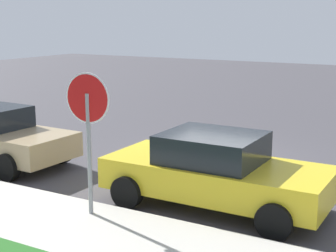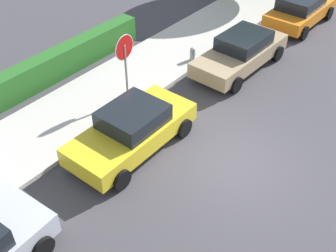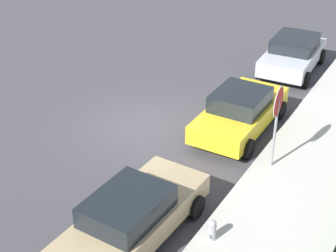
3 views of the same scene
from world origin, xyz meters
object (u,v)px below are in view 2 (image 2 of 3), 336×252
object	(u,v)px
parked_car_yellow	(132,129)
parked_car_tan	(241,52)
fire_hydrant	(193,55)
stop_sign	(125,57)
parked_car_orange	(300,9)

from	to	relation	value
parked_car_yellow	parked_car_tan	world-z (taller)	parked_car_yellow
fire_hydrant	parked_car_tan	bearing A→B (deg)	-62.50
stop_sign	parked_car_tan	world-z (taller)	stop_sign
parked_car_yellow	stop_sign	bearing A→B (deg)	46.61
parked_car_tan	parked_car_orange	world-z (taller)	parked_car_tan
parked_car_yellow	fire_hydrant	distance (m)	5.69
parked_car_tan	fire_hydrant	xyz separation A→B (m)	(-0.89, 1.72, -0.36)
stop_sign	parked_car_yellow	bearing A→B (deg)	-133.39
parked_car_orange	stop_sign	bearing A→B (deg)	169.16
stop_sign	parked_car_yellow	xyz separation A→B (m)	(-1.66, -1.76, -1.16)
fire_hydrant	parked_car_orange	bearing A→B (deg)	-16.19
stop_sign	parked_car_tan	distance (m)	5.15
parked_car_tan	fire_hydrant	size ratio (longest dim) A/B	6.51
parked_car_tan	parked_car_orange	bearing A→B (deg)	-0.83
stop_sign	parked_car_orange	xyz separation A→B (m)	(9.96, -1.91, -1.15)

